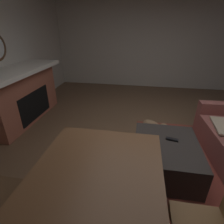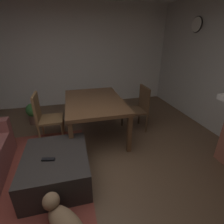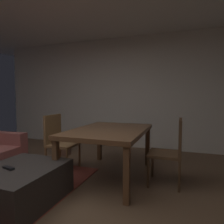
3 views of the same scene
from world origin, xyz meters
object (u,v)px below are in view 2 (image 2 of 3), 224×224
Objects in this scene: tv_remote at (48,159)px; wall_clock at (197,25)px; dining_chair_south at (139,106)px; small_dog at (64,221)px; dining_chair_north at (44,115)px; potted_plant at (33,113)px; ottoman_coffee_table at (57,168)px; dining_table at (94,104)px.

wall_clock is (1.70, -3.13, 1.64)m from tv_remote.
small_dog is at bearing 140.71° from dining_chair_south.
small_dog is (-1.85, 1.52, -0.34)m from dining_chair_south.
dining_chair_north reaches higher than potted_plant.
small_dog is 4.23m from wall_clock.
small_dog is at bearing -172.50° from ottoman_coffee_table.
dining_chair_north is at bearing 10.16° from small_dog.
tv_remote is 0.10× the size of dining_table.
dining_chair_north is (1.18, 0.16, 0.09)m from tv_remote.
tv_remote is 1.43m from dining_table.
dining_table is 4.80× the size of wall_clock.
tv_remote is 2.07m from potted_plant.
small_dog is (-1.85, -0.33, -0.34)m from dining_chair_north.
potted_plant is (0.80, 0.37, -0.26)m from dining_chair_north.
ottoman_coffee_table is 1.37m from dining_table.
dining_table is 1.58m from potted_plant.
ottoman_coffee_table is 0.63× the size of dining_table.
dining_chair_south is 1.85m from dining_chair_north.
dining_chair_south reaches higher than small_dog.
wall_clock is at bearing -62.22° from ottoman_coffee_table.
dining_table is (1.10, -0.69, 0.45)m from ottoman_coffee_table.
tv_remote is 0.17× the size of dining_chair_north.
dining_chair_north is at bearing 89.99° from dining_table.
wall_clock is (0.51, -2.37, 1.41)m from dining_table.
potted_plant is (1.90, 0.60, 0.05)m from ottoman_coffee_table.
ottoman_coffee_table is 0.76m from small_dog.
potted_plant reaches higher than small_dog.
dining_table is 1.67× the size of dining_chair_north.
wall_clock is at bearing -94.55° from potted_plant.
ottoman_coffee_table is 2.03× the size of potted_plant.
wall_clock is at bearing -48.37° from tv_remote.
wall_clock is (-0.29, -3.66, 1.82)m from potted_plant.
tv_remote is at bearing -172.19° from dining_chair_north.
dining_table is (1.18, -0.76, 0.23)m from tv_remote.
dining_chair_south reaches higher than ottoman_coffee_table.
dining_table is 3.22× the size of potted_plant.
potted_plant is 0.83× the size of small_dog.
wall_clock reaches higher than tv_remote.
dining_chair_north is 0.92m from potted_plant.
small_dog is at bearing 128.67° from wall_clock.
wall_clock is (0.51, -1.44, 1.55)m from dining_chair_south.
dining_chair_north is at bearing 20.97° from tv_remote.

